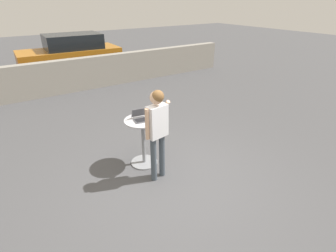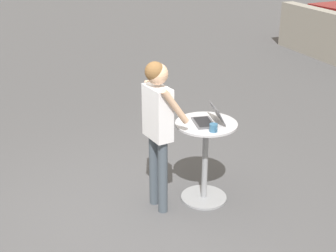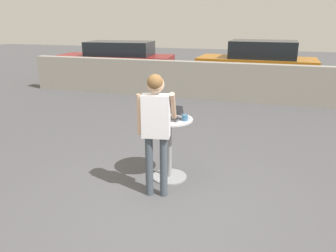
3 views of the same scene
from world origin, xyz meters
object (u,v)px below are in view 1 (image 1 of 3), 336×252
Objects in this scene: cafe_table at (143,138)px; standing_person at (157,124)px; coffee_mug at (154,115)px; parked_car_near_street at (71,53)px; laptop at (142,117)px.

standing_person is (-0.02, -0.59, 0.54)m from cafe_table.
standing_person is at bearing -115.83° from coffee_mug.
standing_person is 9.12m from parked_car_near_street.
standing_person is (-0.03, -0.61, 0.09)m from laptop.
laptop is (0.01, 0.02, 0.45)m from cafe_table.
standing_person reaches higher than parked_car_near_street.
parked_car_near_street reaches higher than cafe_table.
coffee_mug is 8.54m from parked_car_near_street.
standing_person reaches higher than coffee_mug.
coffee_mug is at bearing -94.80° from parked_car_near_street.
coffee_mug is at bearing 64.17° from standing_person.
laptop reaches higher than cafe_table.
cafe_table is 0.23× the size of parked_car_near_street.
parked_car_near_street is at bearing 83.51° from cafe_table.
laptop is 8.51m from parked_car_near_street.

